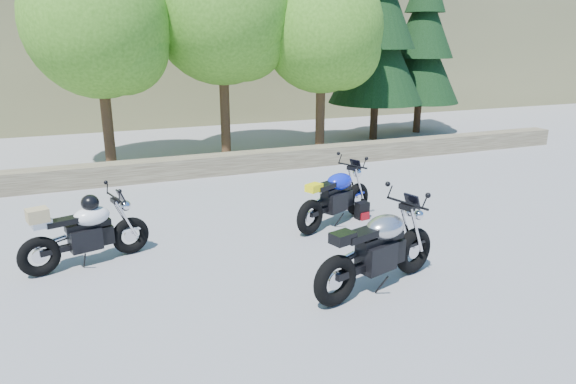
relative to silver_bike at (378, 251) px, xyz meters
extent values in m
plane|color=gray|center=(-0.57, 1.48, -0.56)|extent=(90.00, 90.00, 0.00)
cube|color=brown|center=(-0.57, 6.98, -0.31)|extent=(22.00, 0.55, 0.50)
cylinder|color=#382314|center=(-3.07, 8.68, 0.95)|extent=(0.28, 0.28, 3.02)
sphere|color=#377019|center=(-3.07, 8.68, 3.22)|extent=(3.67, 3.67, 3.67)
sphere|color=#377019|center=(-2.57, 8.38, 2.57)|extent=(2.38, 2.38, 2.38)
cylinder|color=#382314|center=(0.23, 9.08, 1.12)|extent=(0.28, 0.28, 3.36)
sphere|color=#377019|center=(0.23, 9.08, 3.64)|extent=(4.08, 4.08, 4.08)
sphere|color=#377019|center=(0.73, 8.78, 2.92)|extent=(2.64, 2.64, 2.64)
cylinder|color=#382314|center=(3.03, 8.48, 0.90)|extent=(0.28, 0.28, 2.91)
sphere|color=#377019|center=(3.03, 8.48, 3.08)|extent=(3.54, 3.54, 3.54)
sphere|color=#377019|center=(3.53, 8.18, 2.46)|extent=(2.29, 2.29, 2.29)
cylinder|color=#382314|center=(5.63, 9.68, 0.52)|extent=(0.26, 0.26, 2.16)
cone|color=black|center=(5.63, 9.68, 2.32)|extent=(3.17, 3.17, 3.24)
cone|color=black|center=(5.63, 9.68, 3.90)|extent=(2.45, 2.45, 2.88)
cylinder|color=#382314|center=(7.83, 10.28, 0.40)|extent=(0.26, 0.26, 1.92)
cone|color=black|center=(7.83, 10.28, 2.00)|extent=(2.82, 2.82, 2.88)
cone|color=black|center=(7.83, 10.28, 3.41)|extent=(2.18, 2.18, 2.56)
torus|color=black|center=(0.74, 0.22, -0.21)|extent=(0.72, 0.37, 0.70)
torus|color=black|center=(-0.77, -0.23, -0.21)|extent=(0.72, 0.37, 0.70)
cylinder|color=silver|center=(0.74, 0.22, -0.21)|extent=(0.24, 0.11, 0.24)
cylinder|color=silver|center=(-0.77, -0.23, -0.21)|extent=(0.24, 0.11, 0.24)
cube|color=black|center=(-0.04, -0.01, -0.08)|extent=(0.60, 0.47, 0.40)
cube|color=black|center=(0.04, 0.01, 0.17)|extent=(0.79, 0.39, 0.11)
ellipsoid|color=#AFAFB4|center=(0.11, 0.03, 0.32)|extent=(0.73, 0.59, 0.33)
cube|color=black|center=(-0.35, -0.11, 0.32)|extent=(0.60, 0.39, 0.10)
cube|color=black|center=(-0.67, -0.20, 0.36)|extent=(0.36, 0.30, 0.14)
cylinder|color=black|center=(0.53, 0.16, 0.57)|extent=(0.24, 0.70, 0.04)
sphere|color=silver|center=(0.70, 0.21, 0.39)|extent=(0.20, 0.20, 0.20)
torus|color=black|center=(-3.10, 2.51, -0.25)|extent=(0.63, 0.32, 0.61)
torus|color=black|center=(-4.42, 2.13, -0.25)|extent=(0.63, 0.32, 0.61)
cylinder|color=silver|center=(-3.10, 2.51, -0.25)|extent=(0.21, 0.09, 0.21)
cylinder|color=silver|center=(-4.42, 2.13, -0.25)|extent=(0.21, 0.09, 0.21)
cube|color=black|center=(-3.78, 2.32, -0.14)|extent=(0.52, 0.40, 0.34)
cube|color=black|center=(-3.71, 2.33, 0.07)|extent=(0.68, 0.33, 0.10)
ellipsoid|color=silver|center=(-3.65, 2.35, 0.20)|extent=(0.63, 0.51, 0.29)
cube|color=black|center=(-4.05, 2.24, 0.20)|extent=(0.52, 0.33, 0.09)
cube|color=silver|center=(-4.33, 2.16, 0.24)|extent=(0.31, 0.26, 0.12)
cylinder|color=black|center=(-3.28, 2.46, 0.42)|extent=(0.20, 0.61, 0.03)
sphere|color=silver|center=(-3.13, 2.50, 0.26)|extent=(0.17, 0.17, 0.17)
ellipsoid|color=black|center=(-3.65, 2.35, 0.41)|extent=(0.33, 0.34, 0.25)
cube|color=#9E8A5C|center=(-4.36, 2.15, 0.38)|extent=(0.34, 0.32, 0.19)
torus|color=black|center=(1.25, 2.86, -0.24)|extent=(0.65, 0.43, 0.64)
torus|color=black|center=(-0.05, 2.22, -0.24)|extent=(0.65, 0.43, 0.64)
cylinder|color=silver|center=(1.25, 2.86, -0.24)|extent=(0.22, 0.13, 0.22)
cylinder|color=silver|center=(-0.05, 2.22, -0.24)|extent=(0.22, 0.13, 0.22)
cube|color=black|center=(0.58, 2.53, -0.12)|extent=(0.57, 0.48, 0.36)
cube|color=black|center=(0.64, 2.56, 0.10)|extent=(0.70, 0.46, 0.10)
ellipsoid|color=#0C1DBE|center=(0.71, 2.59, 0.25)|extent=(0.69, 0.61, 0.31)
cube|color=black|center=(0.31, 2.40, 0.25)|extent=(0.55, 0.42, 0.09)
cube|color=#FFEB0D|center=(0.04, 2.26, 0.29)|extent=(0.34, 0.31, 0.13)
cylinder|color=black|center=(1.07, 2.77, 0.48)|extent=(0.32, 0.61, 0.03)
sphere|color=silver|center=(1.21, 2.84, 0.31)|extent=(0.18, 0.18, 0.18)
cube|color=black|center=(1.23, 2.61, -0.39)|extent=(0.27, 0.21, 0.33)
cube|color=maroon|center=(1.24, 2.51, -0.49)|extent=(0.19, 0.06, 0.14)
camera|label=1|loc=(-3.55, -5.63, 2.82)|focal=32.00mm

